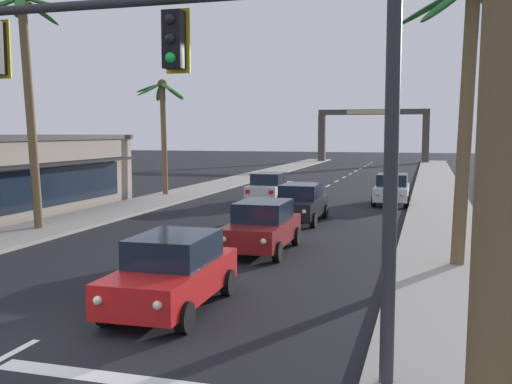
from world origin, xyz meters
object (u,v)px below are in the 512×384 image
at_px(sedan_lead_at_stop_bar, 173,272).
at_px(sedan_fifth_in_queue, 301,203).
at_px(palm_left_second, 26,71).
at_px(town_gateway_arch, 373,128).
at_px(sedan_oncoming_far, 269,187).
at_px(sedan_third_in_queue, 262,226).
at_px(palm_left_third, 163,114).
at_px(sedan_parked_nearest_kerb, 392,189).
at_px(palm_right_second, 468,72).
at_px(traffic_signal_mast, 181,76).

distance_m(sedan_lead_at_stop_bar, sedan_fifth_in_queue, 13.59).
bearing_deg(palm_left_second, sedan_fifth_in_queue, 28.45).
bearing_deg(town_gateway_arch, sedan_oncoming_far, -91.88).
relative_size(sedan_third_in_queue, palm_left_third, 0.62).
distance_m(sedan_parked_nearest_kerb, palm_left_second, 19.58).
xyz_separation_m(palm_left_second, town_gateway_arch, (8.21, 59.03, -1.91)).
distance_m(sedan_oncoming_far, sedan_parked_nearest_kerb, 6.83).
relative_size(sedan_parked_nearest_kerb, palm_right_second, 0.53).
xyz_separation_m(sedan_third_in_queue, sedan_fifth_in_queue, (-0.14, 6.79, 0.00)).
xyz_separation_m(sedan_parked_nearest_kerb, palm_left_third, (-13.86, 0.23, 4.23)).
xyz_separation_m(traffic_signal_mast, palm_left_second, (-11.44, 11.22, 1.50)).
bearing_deg(sedan_fifth_in_queue, sedan_oncoming_far, 115.46).
bearing_deg(sedan_third_in_queue, palm_right_second, -7.40).
distance_m(sedan_fifth_in_queue, town_gateway_arch, 53.79).
bearing_deg(sedan_fifth_in_queue, palm_right_second, -49.87).
bearing_deg(sedan_fifth_in_queue, town_gateway_arch, 91.84).
distance_m(sedan_lead_at_stop_bar, sedan_oncoming_far, 20.68).
bearing_deg(sedan_fifth_in_queue, palm_left_third, 142.40).
xyz_separation_m(palm_left_second, palm_right_second, (16.35, -2.23, -0.69)).
height_order(traffic_signal_mast, palm_right_second, palm_right_second).
bearing_deg(palm_right_second, sedan_fifth_in_queue, 130.13).
distance_m(sedan_oncoming_far, palm_left_third, 8.33).
xyz_separation_m(sedan_lead_at_stop_bar, sedan_oncoming_far, (-3.20, 20.43, 0.00)).
relative_size(sedan_fifth_in_queue, palm_left_third, 0.62).
distance_m(palm_left_third, palm_right_second, 22.89).
bearing_deg(palm_right_second, palm_left_second, 172.24).
xyz_separation_m(sedan_fifth_in_queue, palm_left_second, (-9.93, -5.38, 5.52)).
height_order(sedan_parked_nearest_kerb, town_gateway_arch, town_gateway_arch).
bearing_deg(palm_left_third, palm_left_second, -88.22).
xyz_separation_m(sedan_lead_at_stop_bar, palm_right_second, (6.47, 5.98, 4.83)).
distance_m(sedan_fifth_in_queue, sedan_oncoming_far, 7.58).
height_order(traffic_signal_mast, sedan_third_in_queue, traffic_signal_mast).
height_order(traffic_signal_mast, sedan_fifth_in_queue, traffic_signal_mast).
xyz_separation_m(sedan_oncoming_far, town_gateway_arch, (1.53, 46.80, 3.61)).
relative_size(sedan_oncoming_far, palm_right_second, 0.53).
relative_size(sedan_oncoming_far, palm_left_second, 0.47).
distance_m(traffic_signal_mast, sedan_lead_at_stop_bar, 5.26).
distance_m(sedan_third_in_queue, town_gateway_arch, 60.58).
height_order(sedan_oncoming_far, palm_left_third, palm_left_third).
height_order(sedan_third_in_queue, town_gateway_arch, town_gateway_arch).
xyz_separation_m(sedan_oncoming_far, palm_right_second, (9.67, -14.46, 4.83)).
bearing_deg(sedan_fifth_in_queue, sedan_parked_nearest_kerb, 65.62).
bearing_deg(sedan_lead_at_stop_bar, sedan_third_in_queue, 88.34).
distance_m(sedan_fifth_in_queue, palm_left_third, 13.73).
distance_m(palm_left_second, town_gateway_arch, 59.63).
height_order(sedan_lead_at_stop_bar, sedan_parked_nearest_kerb, same).
height_order(sedan_parked_nearest_kerb, palm_left_third, palm_left_third).
distance_m(sedan_third_in_queue, sedan_fifth_in_queue, 6.80).
distance_m(sedan_oncoming_far, palm_left_second, 14.98).
height_order(traffic_signal_mast, palm_left_second, palm_left_second).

